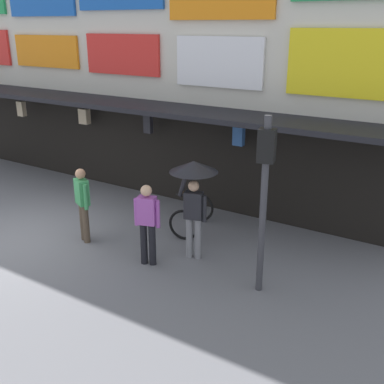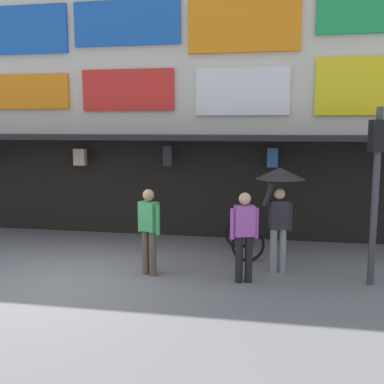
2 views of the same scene
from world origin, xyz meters
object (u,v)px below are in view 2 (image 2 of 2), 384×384
at_px(bicycle_parked, 244,237).
at_px(pedestrian_in_yellow, 149,227).
at_px(traffic_light_far, 376,168).
at_px(pedestrian_with_umbrella, 280,190).
at_px(pedestrian_in_black, 244,232).

distance_m(bicycle_parked, pedestrian_in_yellow, 2.50).
distance_m(traffic_light_far, pedestrian_with_umbrella, 1.78).
bearing_deg(traffic_light_far, pedestrian_in_black, -172.25).
bearing_deg(pedestrian_in_yellow, traffic_light_far, 3.03).
bearing_deg(pedestrian_with_umbrella, bicycle_parked, 123.65).
xyz_separation_m(traffic_light_far, pedestrian_in_black, (-2.29, -0.31, -1.19)).
distance_m(bicycle_parked, pedestrian_with_umbrella, 1.84).
xyz_separation_m(bicycle_parked, pedestrian_in_black, (0.13, -1.84, 0.55)).
relative_size(traffic_light_far, pedestrian_in_yellow, 1.90).
bearing_deg(pedestrian_in_black, pedestrian_in_yellow, 177.11).
distance_m(pedestrian_with_umbrella, pedestrian_in_black, 1.18).
bearing_deg(pedestrian_with_umbrella, pedestrian_in_black, -130.90).
relative_size(bicycle_parked, pedestrian_in_black, 0.77).
distance_m(bicycle_parked, pedestrian_in_black, 1.93).
height_order(bicycle_parked, pedestrian_in_black, pedestrian_in_black).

